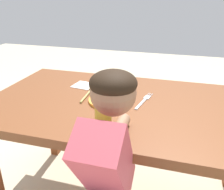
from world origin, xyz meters
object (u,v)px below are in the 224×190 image
object	(u,v)px
spoon	(90,91)
drinking_cup	(103,114)
plate	(109,99)
fork	(144,101)

from	to	relation	value
spoon	drinking_cup	xyz separation A→B (m)	(0.18, -0.32, 0.04)
plate	fork	xyz separation A→B (m)	(0.18, 0.05, -0.01)
plate	spoon	xyz separation A→B (m)	(-0.14, 0.10, -0.01)
fork	drinking_cup	xyz separation A→B (m)	(-0.14, -0.28, 0.04)
fork	spoon	bearing A→B (deg)	93.84
plate	fork	distance (m)	0.19
spoon	plate	bearing A→B (deg)	-126.50
spoon	drinking_cup	world-z (taller)	drinking_cup
fork	spoon	distance (m)	0.32
fork	drinking_cup	world-z (taller)	drinking_cup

